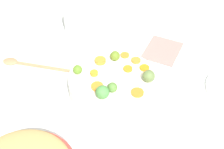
% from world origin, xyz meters
% --- Properties ---
extents(tabletop, '(2.40, 2.40, 0.02)m').
position_xyz_m(tabletop, '(0.00, 0.00, 0.01)').
color(tabletop, silver).
rests_on(tabletop, ground).
extents(serving_bowl_carrots, '(0.28, 0.28, 0.08)m').
position_xyz_m(serving_bowl_carrots, '(0.01, -0.03, 0.06)').
color(serving_bowl_carrots, white).
rests_on(serving_bowl_carrots, tabletop).
extents(carrot_slice_0, '(0.04, 0.04, 0.01)m').
position_xyz_m(carrot_slice_0, '(-0.11, -0.01, 0.10)').
color(carrot_slice_0, orange).
rests_on(carrot_slice_0, serving_bowl_carrots).
extents(carrot_slice_1, '(0.04, 0.04, 0.01)m').
position_xyz_m(carrot_slice_1, '(-0.05, -0.01, 0.11)').
color(carrot_slice_1, orange).
rests_on(carrot_slice_1, serving_bowl_carrots).
extents(carrot_slice_2, '(0.06, 0.06, 0.01)m').
position_xyz_m(carrot_slice_2, '(0.01, 0.08, 0.10)').
color(carrot_slice_2, orange).
rests_on(carrot_slice_2, serving_bowl_carrots).
extents(carrot_slice_3, '(0.04, 0.04, 0.01)m').
position_xyz_m(carrot_slice_3, '(-0.10, -0.06, 0.10)').
color(carrot_slice_3, orange).
rests_on(carrot_slice_3, serving_bowl_carrots).
extents(carrot_slice_4, '(0.03, 0.03, 0.01)m').
position_xyz_m(carrot_slice_4, '(0.03, -0.08, 0.11)').
color(carrot_slice_4, orange).
rests_on(carrot_slice_4, serving_bowl_carrots).
extents(carrot_slice_5, '(0.05, 0.05, 0.01)m').
position_xyz_m(carrot_slice_5, '(0.07, -0.03, 0.11)').
color(carrot_slice_5, orange).
rests_on(carrot_slice_5, serving_bowl_carrots).
extents(carrot_slice_6, '(0.04, 0.04, 0.01)m').
position_xyz_m(carrot_slice_6, '(-0.09, 0.03, 0.10)').
color(carrot_slice_6, orange).
rests_on(carrot_slice_6, serving_bowl_carrots).
extents(carrot_slice_7, '(0.05, 0.05, 0.01)m').
position_xyz_m(carrot_slice_7, '(-0.03, -0.10, 0.11)').
color(carrot_slice_7, orange).
rests_on(carrot_slice_7, serving_bowl_carrots).
extents(brussels_sprout_0, '(0.04, 0.04, 0.04)m').
position_xyz_m(brussels_sprout_0, '(-0.05, 0.07, 0.12)').
color(brussels_sprout_0, '#5B723E').
rests_on(brussels_sprout_0, serving_bowl_carrots).
extents(brussels_sprout_1, '(0.03, 0.03, 0.03)m').
position_xyz_m(brussels_sprout_1, '(0.06, -0.13, 0.12)').
color(brussels_sprout_1, '#588228').
rests_on(brussels_sprout_1, serving_bowl_carrots).
extents(brussels_sprout_2, '(0.03, 0.03, 0.03)m').
position_xyz_m(brussels_sprout_2, '(-0.07, -0.07, 0.12)').
color(brussels_sprout_2, olive).
rests_on(brussels_sprout_2, serving_bowl_carrots).
extents(brussels_sprout_3, '(0.03, 0.03, 0.03)m').
position_xyz_m(brussels_sprout_3, '(0.05, 0.01, 0.12)').
color(brussels_sprout_3, '#517D36').
rests_on(brussels_sprout_3, serving_bowl_carrots).
extents(brussels_sprout_4, '(0.04, 0.04, 0.04)m').
position_xyz_m(brussels_sprout_4, '(0.09, 0.01, 0.12)').
color(brussels_sprout_4, '#488840').
rests_on(brussels_sprout_4, serving_bowl_carrots).
extents(wooden_spoon, '(0.15, 0.26, 0.01)m').
position_xyz_m(wooden_spoon, '(0.09, -0.38, 0.03)').
color(wooden_spoon, '#B47B55').
rests_on(wooden_spoon, tabletop).
extents(casserole_dish, '(0.18, 0.18, 0.11)m').
position_xyz_m(casserole_dish, '(-0.22, -0.34, 0.07)').
color(casserole_dish, white).
rests_on(casserole_dish, tabletop).
extents(dish_towel, '(0.18, 0.16, 0.01)m').
position_xyz_m(dish_towel, '(-0.30, -0.02, 0.02)').
color(dish_towel, '#AF7670').
rests_on(dish_towel, tabletop).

